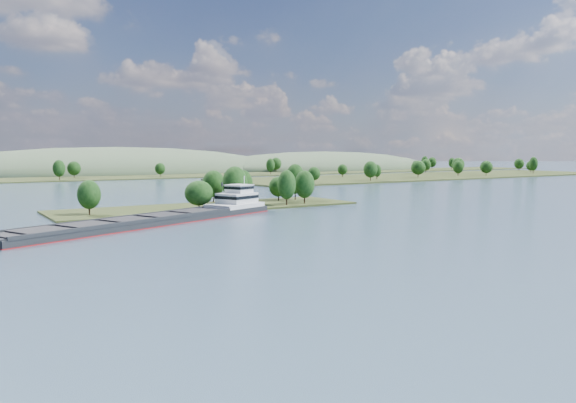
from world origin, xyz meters
TOP-DOWN VIEW (x-y plane):
  - ground at (0.00, 120.00)m, footprint 1800.00×1800.00m
  - tree_island at (6.65, 179.03)m, footprint 100.00×31.42m
  - right_bank at (232.31, 299.35)m, footprint 320.00×90.00m
  - back_shoreline at (7.95, 399.70)m, footprint 900.00×60.00m
  - hill_east at (260.00, 470.00)m, footprint 260.00×140.00m
  - hill_west at (60.00, 500.00)m, footprint 320.00×160.00m
  - cargo_barge at (-24.70, 152.02)m, footprint 83.18×42.60m

SIDE VIEW (x-z plane):
  - ground at x=0.00m, z-range 0.00..0.00m
  - hill_east at x=260.00m, z-range -18.00..18.00m
  - hill_west at x=60.00m, z-range -22.00..22.00m
  - back_shoreline at x=7.95m, z-range -6.95..8.28m
  - right_bank at x=232.31m, z-range -6.37..8.40m
  - cargo_barge at x=-24.70m, z-range -4.35..7.28m
  - tree_island at x=6.65m, z-range -3.19..11.35m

